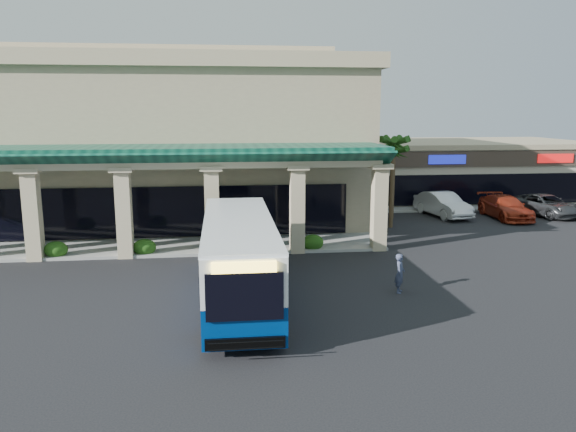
{
  "coord_description": "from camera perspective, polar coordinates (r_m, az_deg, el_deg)",
  "views": [
    {
      "loc": [
        -2.53,
        -23.99,
        7.57
      ],
      "look_at": [
        0.89,
        4.2,
        2.2
      ],
      "focal_mm": 35.0,
      "sensor_mm": 36.0,
      "label": 1
    }
  ],
  "objects": [
    {
      "name": "broadleaf_tree",
      "position": [
        44.45,
        6.19,
        3.97
      ],
      "size": [
        2.6,
        2.6,
        4.81
      ],
      "primitive_type": null,
      "color": "#1E4710",
      "rests_on": "ground"
    },
    {
      "name": "car_red",
      "position": [
        42.64,
        21.21,
        0.83
      ],
      "size": [
        2.37,
        5.54,
        1.59
      ],
      "primitive_type": "imported",
      "rotation": [
        0.0,
        0.0,
        -0.02
      ],
      "color": "#9E2D17",
      "rests_on": "ground"
    },
    {
      "name": "palm_0",
      "position": [
        36.94,
        10.54,
        3.89
      ],
      "size": [
        2.4,
        2.4,
        6.6
      ],
      "primitive_type": null,
      "color": "#1E4612",
      "rests_on": "ground"
    },
    {
      "name": "arcade",
      "position": [
        31.63,
        -16.79,
        1.66
      ],
      "size": [
        30.0,
        6.2,
        5.7
      ],
      "primitive_type": null,
      "color": "#0B4232",
      "rests_on": "ground"
    },
    {
      "name": "pedestrian",
      "position": [
        24.12,
        11.29,
        -5.72
      ],
      "size": [
        0.61,
        0.72,
        1.67
      ],
      "primitive_type": "imported",
      "rotation": [
        0.0,
        0.0,
        1.16
      ],
      "color": "#3D445F",
      "rests_on": "ground"
    },
    {
      "name": "palm_1",
      "position": [
        40.13,
        10.61,
        3.84
      ],
      "size": [
        2.4,
        2.4,
        5.8
      ],
      "primitive_type": null,
      "color": "#1E4612",
      "rests_on": "ground"
    },
    {
      "name": "transit_bus",
      "position": [
        22.63,
        -5.01,
        -4.47
      ],
      "size": [
        2.81,
        11.9,
        3.32
      ],
      "primitive_type": null,
      "rotation": [
        0.0,
        0.0,
        -0.0
      ],
      "color": "navy",
      "rests_on": "ground"
    },
    {
      "name": "car_white",
      "position": [
        42.02,
        15.46,
        1.14
      ],
      "size": [
        2.81,
        5.52,
        1.74
      ],
      "primitive_type": "imported",
      "rotation": [
        0.0,
        0.0,
        0.19
      ],
      "color": "silver",
      "rests_on": "ground"
    },
    {
      "name": "car_gray",
      "position": [
        44.94,
        24.68,
        1.02
      ],
      "size": [
        3.84,
        5.99,
        1.54
      ],
      "primitive_type": "imported",
      "rotation": [
        0.0,
        0.0,
        0.25
      ],
      "color": "#343538",
      "rests_on": "ground"
    },
    {
      "name": "ground",
      "position": [
        25.29,
        -0.85,
        -6.71
      ],
      "size": [
        110.0,
        110.0,
        0.0
      ],
      "primitive_type": "plane",
      "color": "black"
    },
    {
      "name": "main_building",
      "position": [
        40.41,
        -14.82,
        7.67
      ],
      "size": [
        30.8,
        14.8,
        11.35
      ],
      "primitive_type": null,
      "color": "tan",
      "rests_on": "ground"
    },
    {
      "name": "strip_mall",
      "position": [
        52.45,
        16.23,
        4.68
      ],
      "size": [
        22.5,
        12.5,
        4.9
      ],
      "primitive_type": null,
      "color": "beige",
      "rests_on": "ground"
    }
  ]
}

